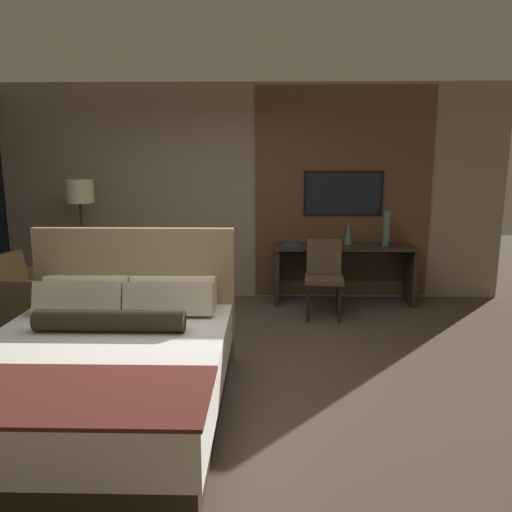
# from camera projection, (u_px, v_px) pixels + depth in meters

# --- Properties ---
(ground_plane) EXTENTS (16.00, 16.00, 0.00)m
(ground_plane) POSITION_uv_depth(u_px,v_px,m) (208.00, 377.00, 4.31)
(ground_plane) COLOR #4C3D33
(wall_back_tv_panel) EXTENTS (7.20, 0.09, 2.80)m
(wall_back_tv_panel) POSITION_uv_depth(u_px,v_px,m) (244.00, 193.00, 6.57)
(wall_back_tv_panel) COLOR gray
(wall_back_tv_panel) RESTS_ON ground_plane
(bed) EXTENTS (1.81, 2.23, 1.25)m
(bed) POSITION_uv_depth(u_px,v_px,m) (103.00, 369.00, 3.66)
(bed) COLOR #33281E
(bed) RESTS_ON ground_plane
(desk) EXTENTS (1.79, 0.51, 0.76)m
(desk) POSITION_uv_depth(u_px,v_px,m) (343.00, 264.00, 6.44)
(desk) COLOR #2D2319
(desk) RESTS_ON ground_plane
(tv) EXTENTS (1.02, 0.04, 0.57)m
(tv) POSITION_uv_depth(u_px,v_px,m) (343.00, 193.00, 6.47)
(tv) COLOR black
(desk_chair) EXTENTS (0.47, 0.47, 0.92)m
(desk_chair) POSITION_uv_depth(u_px,v_px,m) (324.00, 271.00, 5.86)
(desk_chair) COLOR #4C3D2D
(desk_chair) RESTS_ON ground_plane
(armchair_by_window) EXTENTS (0.79, 0.81, 0.80)m
(armchair_by_window) POSITION_uv_depth(u_px,v_px,m) (29.00, 298.00, 5.73)
(armchair_by_window) COLOR olive
(armchair_by_window) RESTS_ON ground_plane
(floor_lamp) EXTENTS (0.34, 0.34, 1.60)m
(floor_lamp) POSITION_uv_depth(u_px,v_px,m) (80.00, 201.00, 6.10)
(floor_lamp) COLOR #282623
(floor_lamp) RESTS_ON ground_plane
(vase_tall) EXTENTS (0.09, 0.09, 0.45)m
(vase_tall) POSITION_uv_depth(u_px,v_px,m) (386.00, 228.00, 6.30)
(vase_tall) COLOR #4C706B
(vase_tall) RESTS_ON desk
(vase_short) EXTENTS (0.10, 0.10, 0.30)m
(vase_short) POSITION_uv_depth(u_px,v_px,m) (348.00, 233.00, 6.43)
(vase_short) COLOR #4C706B
(vase_short) RESTS_ON desk
(book) EXTENTS (0.23, 0.17, 0.03)m
(book) POSITION_uv_depth(u_px,v_px,m) (292.00, 245.00, 6.33)
(book) COLOR navy
(book) RESTS_ON desk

